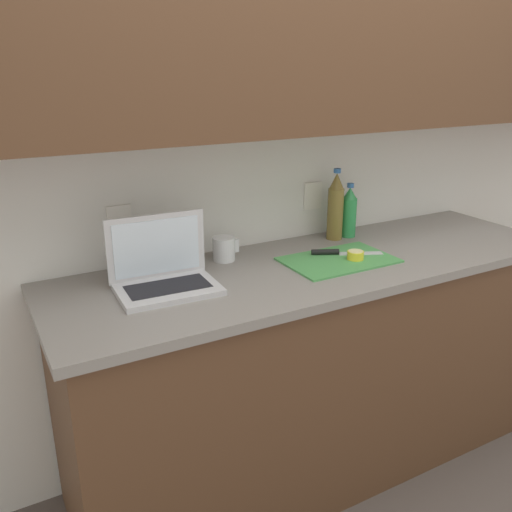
# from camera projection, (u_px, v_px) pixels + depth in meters

# --- Properties ---
(ground_plane) EXTENTS (12.00, 12.00, 0.00)m
(ground_plane) POSITION_uv_depth(u_px,v_px,m) (314.00, 459.00, 2.42)
(ground_plane) COLOR #564C47
(ground_plane) RESTS_ON ground
(wall_back) EXTENTS (5.20, 0.38, 2.60)m
(wall_back) POSITION_uv_depth(u_px,v_px,m) (291.00, 94.00, 2.11)
(wall_back) COLOR white
(wall_back) RESTS_ON ground_plane
(counter_unit) EXTENTS (2.12, 0.65, 0.94)m
(counter_unit) POSITION_uv_depth(u_px,v_px,m) (321.00, 364.00, 2.27)
(counter_unit) COLOR brown
(counter_unit) RESTS_ON ground_plane
(laptop) EXTENTS (0.35, 0.25, 0.25)m
(laptop) POSITION_uv_depth(u_px,v_px,m) (163.00, 272.00, 1.84)
(laptop) COLOR silver
(laptop) RESTS_ON counter_unit
(cutting_board) EXTENTS (0.43, 0.28, 0.01)m
(cutting_board) POSITION_uv_depth(u_px,v_px,m) (339.00, 260.00, 2.12)
(cutting_board) COLOR #4C9E51
(cutting_board) RESTS_ON counter_unit
(knife) EXTENTS (0.27, 0.15, 0.02)m
(knife) POSITION_uv_depth(u_px,v_px,m) (335.00, 252.00, 2.17)
(knife) COLOR silver
(knife) RESTS_ON cutting_board
(lemon_half_cut) EXTENTS (0.06, 0.06, 0.03)m
(lemon_half_cut) POSITION_uv_depth(u_px,v_px,m) (355.00, 255.00, 2.11)
(lemon_half_cut) COLOR yellow
(lemon_half_cut) RESTS_ON cutting_board
(bottle_green_soda) EXTENTS (0.07, 0.07, 0.24)m
(bottle_green_soda) POSITION_uv_depth(u_px,v_px,m) (349.00, 213.00, 2.39)
(bottle_green_soda) COLOR #2D934C
(bottle_green_soda) RESTS_ON counter_unit
(bottle_oil_tall) EXTENTS (0.07, 0.07, 0.31)m
(bottle_oil_tall) POSITION_uv_depth(u_px,v_px,m) (336.00, 207.00, 2.34)
(bottle_oil_tall) COLOR olive
(bottle_oil_tall) RESTS_ON counter_unit
(measuring_cup) EXTENTS (0.11, 0.09, 0.09)m
(measuring_cup) POSITION_uv_depth(u_px,v_px,m) (224.00, 249.00, 2.11)
(measuring_cup) COLOR silver
(measuring_cup) RESTS_ON counter_unit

